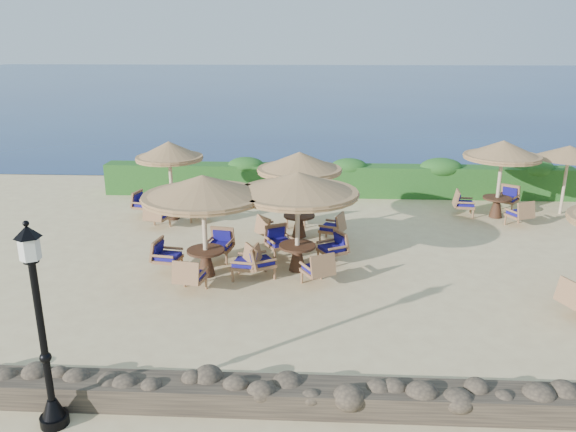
{
  "coord_description": "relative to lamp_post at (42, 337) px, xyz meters",
  "views": [
    {
      "loc": [
        -0.72,
        -14.07,
        5.79
      ],
      "look_at": [
        -1.49,
        0.25,
        1.3
      ],
      "focal_mm": 35.0,
      "sensor_mm": 36.0,
      "label": 1
    }
  ],
  "objects": [
    {
      "name": "extra_parasol",
      "position": [
        12.6,
        12.0,
        0.62
      ],
      "size": [
        2.3,
        2.3,
        2.41
      ],
      "color": "beige",
      "rests_on": "ground"
    },
    {
      "name": "cafe_set_3",
      "position": [
        -0.79,
        10.66,
        0.09
      ],
      "size": [
        2.89,
        2.89,
        2.65
      ],
      "color": "beige",
      "rests_on": "ground"
    },
    {
      "name": "cafe_set_0",
      "position": [
        1.26,
        5.97,
        0.34
      ],
      "size": [
        3.07,
        3.07,
        2.65
      ],
      "color": "beige",
      "rests_on": "ground"
    },
    {
      "name": "cafe_set_1",
      "position": [
        3.59,
        6.43,
        0.35
      ],
      "size": [
        3.14,
        3.14,
        2.65
      ],
      "color": "beige",
      "rests_on": "ground"
    },
    {
      "name": "cafe_set_5",
      "position": [
        10.2,
        11.44,
        0.29
      ],
      "size": [
        2.7,
        2.76,
        2.65
      ],
      "color": "beige",
      "rests_on": "ground"
    },
    {
      "name": "sea",
      "position": [
        4.8,
        76.8,
        -1.55
      ],
      "size": [
        160.0,
        160.0,
        0.0
      ],
      "primitive_type": "plane",
      "color": "#0C1F4E",
      "rests_on": "ground"
    },
    {
      "name": "hedge",
      "position": [
        4.8,
        14.0,
        -0.95
      ],
      "size": [
        18.0,
        0.9,
        1.2
      ],
      "primitive_type": "cube",
      "color": "#1B4C18",
      "rests_on": "ground"
    },
    {
      "name": "ground",
      "position": [
        4.8,
        6.8,
        -1.55
      ],
      "size": [
        120.0,
        120.0,
        0.0
      ],
      "primitive_type": "plane",
      "color": "beige",
      "rests_on": "ground"
    },
    {
      "name": "lamp_post",
      "position": [
        0.0,
        0.0,
        0.0
      ],
      "size": [
        0.44,
        0.44,
        3.31
      ],
      "color": "black",
      "rests_on": "ground"
    },
    {
      "name": "cafe_set_4",
      "position": [
        3.54,
        9.09,
        0.3
      ],
      "size": [
        2.74,
        2.72,
        2.65
      ],
      "color": "beige",
      "rests_on": "ground"
    },
    {
      "name": "stone_wall",
      "position": [
        4.8,
        0.6,
        -1.33
      ],
      "size": [
        15.0,
        0.65,
        0.44
      ],
      "primitive_type": "cube",
      "color": "brown",
      "rests_on": "ground"
    }
  ]
}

